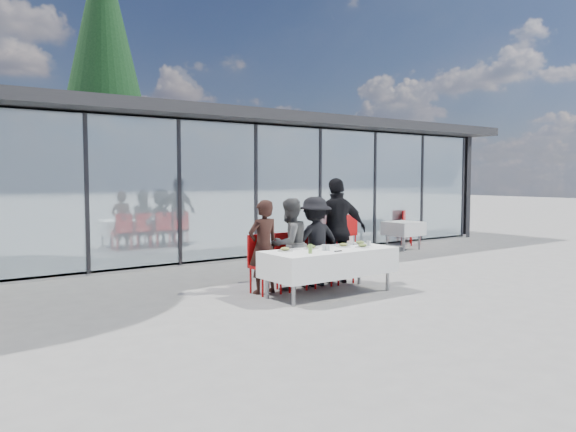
% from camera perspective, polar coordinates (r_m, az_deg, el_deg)
% --- Properties ---
extents(ground, '(90.00, 90.00, 0.00)m').
position_cam_1_polar(ground, '(9.51, 4.76, -7.76)').
color(ground, gray).
rests_on(ground, ground).
extents(pavilion, '(14.80, 8.80, 3.44)m').
position_cam_1_polar(pavilion, '(17.22, -8.11, 4.66)').
color(pavilion, gray).
rests_on(pavilion, ground).
extents(dining_table, '(2.26, 0.96, 0.75)m').
position_cam_1_polar(dining_table, '(9.27, 4.24, -4.68)').
color(dining_table, white).
rests_on(dining_table, ground).
extents(diner_a, '(0.57, 0.57, 1.56)m').
position_cam_1_polar(diner_a, '(9.31, -2.51, -3.14)').
color(diner_a, '#311B16').
rests_on(diner_a, ground).
extents(diner_chair_a, '(0.44, 0.44, 0.97)m').
position_cam_1_polar(diner_chair_a, '(9.37, -2.60, -4.58)').
color(diner_chair_a, '#BD0C0D').
rests_on(diner_chair_a, ground).
extents(diner_b, '(0.87, 0.87, 1.57)m').
position_cam_1_polar(diner_b, '(9.62, 0.18, -2.87)').
color(diner_b, '#505050').
rests_on(diner_b, ground).
extents(diner_chair_b, '(0.44, 0.44, 0.97)m').
position_cam_1_polar(diner_chair_b, '(9.68, 0.08, -4.30)').
color(diner_chair_b, '#BD0C0D').
rests_on(diner_chair_b, ground).
extents(diner_c, '(1.15, 1.15, 1.59)m').
position_cam_1_polar(diner_c, '(9.96, 2.75, -2.59)').
color(diner_c, black).
rests_on(diner_c, ground).
extents(diner_chair_c, '(0.44, 0.44, 0.97)m').
position_cam_1_polar(diner_chair_c, '(10.01, 2.65, -4.03)').
color(diner_chair_c, '#BD0C0D').
rests_on(diner_chair_c, ground).
extents(diner_d, '(1.41, 1.41, 1.92)m').
position_cam_1_polar(diner_d, '(10.28, 5.03, -1.47)').
color(diner_d, black).
rests_on(diner_d, ground).
extents(diner_chair_d, '(0.44, 0.44, 0.97)m').
position_cam_1_polar(diner_chair_d, '(10.34, 4.92, -3.78)').
color(diner_chair_d, '#BD0C0D').
rests_on(diner_chair_d, ground).
extents(plate_a, '(0.25, 0.25, 0.07)m').
position_cam_1_polar(plate_a, '(8.95, -0.30, -3.44)').
color(plate_a, white).
rests_on(plate_a, dining_table).
extents(plate_b, '(0.25, 0.25, 0.07)m').
position_cam_1_polar(plate_b, '(9.24, 2.37, -3.21)').
color(plate_b, white).
rests_on(plate_b, dining_table).
extents(plate_c, '(0.25, 0.25, 0.07)m').
position_cam_1_polar(plate_c, '(9.56, 5.65, -2.98)').
color(plate_c, white).
rests_on(plate_c, dining_table).
extents(plate_d, '(0.25, 0.25, 0.07)m').
position_cam_1_polar(plate_d, '(9.92, 7.33, -2.74)').
color(plate_d, white).
rests_on(plate_d, dining_table).
extents(plate_extra, '(0.25, 0.25, 0.07)m').
position_cam_1_polar(plate_extra, '(9.50, 7.58, -3.04)').
color(plate_extra, white).
rests_on(plate_extra, dining_table).
extents(juice_bottle, '(0.06, 0.06, 0.14)m').
position_cam_1_polar(juice_bottle, '(8.70, 2.28, -3.36)').
color(juice_bottle, '#78A645').
rests_on(juice_bottle, dining_table).
extents(drinking_glasses, '(1.01, 0.14, 0.10)m').
position_cam_1_polar(drinking_glasses, '(9.24, 5.39, -3.07)').
color(drinking_glasses, silver).
rests_on(drinking_glasses, dining_table).
extents(folded_eyeglasses, '(0.14, 0.03, 0.01)m').
position_cam_1_polar(folded_eyeglasses, '(8.96, 5.12, -3.57)').
color(folded_eyeglasses, black).
rests_on(folded_eyeglasses, dining_table).
extents(spare_table_right, '(0.86, 0.86, 0.74)m').
position_cam_1_polar(spare_table_right, '(15.29, 11.63, -1.26)').
color(spare_table_right, white).
rests_on(spare_table_right, ground).
extents(spare_chair_a, '(0.61, 0.61, 0.97)m').
position_cam_1_polar(spare_chair_a, '(16.37, 12.07, -0.98)').
color(spare_chair_a, '#BD0C0D').
rests_on(spare_chair_a, ground).
extents(spare_chair_b, '(0.51, 0.51, 0.97)m').
position_cam_1_polar(spare_chair_b, '(14.55, 6.13, -1.54)').
color(spare_chair_b, '#BD0C0D').
rests_on(spare_chair_b, ground).
extents(lounger, '(0.89, 1.43, 0.72)m').
position_cam_1_polar(lounger, '(14.43, 6.17, -2.70)').
color(lounger, white).
rests_on(lounger, ground).
extents(conifer_tree, '(4.00, 4.00, 10.50)m').
position_cam_1_polar(conifer_tree, '(21.47, -18.21, 14.68)').
color(conifer_tree, '#382316').
rests_on(conifer_tree, ground).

